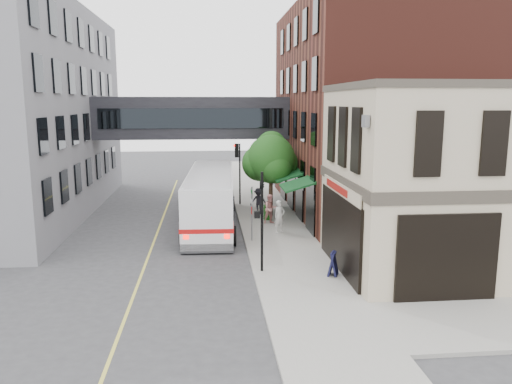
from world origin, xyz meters
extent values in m
plane|color=#38383A|center=(0.00, 0.00, 0.00)|extent=(120.00, 120.00, 0.00)
cube|color=gray|center=(2.00, 14.00, 0.07)|extent=(4.00, 60.00, 0.15)
cube|color=tan|center=(9.00, 2.00, 4.08)|extent=(10.00, 8.00, 8.15)
cube|color=#38332B|center=(9.00, 2.00, 4.15)|extent=(10.12, 8.12, 0.50)
cube|color=#38332B|center=(9.00, 2.00, 8.30)|extent=(10.12, 8.12, 0.30)
cube|color=black|center=(3.94, 2.00, 1.85)|extent=(0.14, 6.40, 3.40)
cube|color=black|center=(3.90, 2.00, 1.85)|extent=(0.04, 5.90, 3.00)
cube|color=maroon|center=(3.88, 2.60, 3.80)|extent=(0.03, 3.60, 0.32)
cube|color=#4F2018|center=(10.00, 15.00, 7.00)|extent=(12.00, 18.00, 14.00)
cube|color=#0D3C1C|center=(3.14, 13.75, 3.00)|extent=(1.80, 13.00, 0.40)
cube|color=black|center=(-3.00, 18.00, 6.50)|extent=(14.00, 3.00, 3.00)
cube|color=black|center=(-3.00, 16.45, 6.50)|extent=(13.00, 0.08, 1.40)
cube|color=black|center=(-3.00, 19.55, 6.50)|extent=(13.00, 0.08, 1.40)
cylinder|color=black|center=(0.40, 2.00, 2.40)|extent=(0.12, 0.12, 4.50)
cube|color=black|center=(0.18, 2.00, 2.75)|extent=(0.25, 0.22, 0.30)
imported|color=black|center=(0.40, 2.00, 4.25)|extent=(0.20, 0.16, 1.00)
cylinder|color=black|center=(0.40, 17.00, 2.40)|extent=(0.12, 0.12, 4.50)
cube|color=black|center=(0.18, 17.00, 2.75)|extent=(0.25, 0.22, 0.30)
cube|color=black|center=(0.18, 17.00, 4.15)|extent=(0.28, 0.28, 1.00)
sphere|color=#FF0C05|center=(0.02, 17.00, 4.50)|extent=(0.18, 0.18, 0.18)
cylinder|color=gray|center=(0.40, 7.00, 1.65)|extent=(0.08, 0.08, 3.00)
cube|color=white|center=(0.38, 7.00, 2.35)|extent=(0.03, 0.75, 0.22)
cube|color=#0C591E|center=(0.38, 7.00, 2.90)|extent=(0.03, 0.70, 0.18)
cube|color=#B20C0C|center=(0.38, 7.00, 1.85)|extent=(0.03, 0.30, 0.40)
cylinder|color=#382619|center=(2.20, 13.00, 1.55)|extent=(0.28, 0.28, 2.80)
sphere|color=#134918|center=(2.20, 13.00, 3.95)|extent=(3.20, 3.20, 3.20)
sphere|color=#134918|center=(3.00, 13.50, 3.55)|extent=(2.20, 2.20, 2.20)
sphere|color=#134918|center=(1.50, 13.30, 3.65)|extent=(2.40, 2.40, 2.40)
sphere|color=#134918|center=(2.30, 13.60, 4.75)|extent=(2.00, 2.00, 2.00)
cube|color=#D8CC4C|center=(-5.00, 10.00, 0.01)|extent=(0.12, 40.00, 0.01)
cube|color=white|center=(-1.80, 11.22, 1.78)|extent=(3.25, 12.53, 3.13)
cube|color=black|center=(-1.80, 11.22, 2.32)|extent=(3.30, 12.32, 1.13)
cube|color=#B20C0C|center=(-1.80, 11.22, 1.24)|extent=(3.31, 12.55, 0.24)
cylinder|color=black|center=(-3.35, 6.75, 0.54)|extent=(0.37, 1.09, 1.08)
cylinder|color=black|center=(-0.65, 6.63, 0.54)|extent=(0.37, 1.09, 1.08)
cylinder|color=black|center=(-2.96, 15.38, 0.54)|extent=(0.37, 1.09, 1.08)
cylinder|color=black|center=(-0.27, 15.27, 0.54)|extent=(0.37, 1.09, 1.08)
imported|color=silver|center=(2.15, 8.59, 1.10)|extent=(0.82, 0.70, 1.89)
imported|color=#DD938F|center=(1.91, 10.82, 1.07)|extent=(1.04, 0.89, 1.84)
imported|color=black|center=(1.44, 13.52, 1.04)|extent=(1.29, 0.97, 1.78)
cube|color=#1A6116|center=(1.85, 11.84, 0.62)|extent=(0.49, 0.43, 0.94)
cube|color=black|center=(3.44, 1.11, 0.68)|extent=(0.59, 0.70, 1.06)
camera|label=1|loc=(-1.95, -19.35, 7.65)|focal=35.00mm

